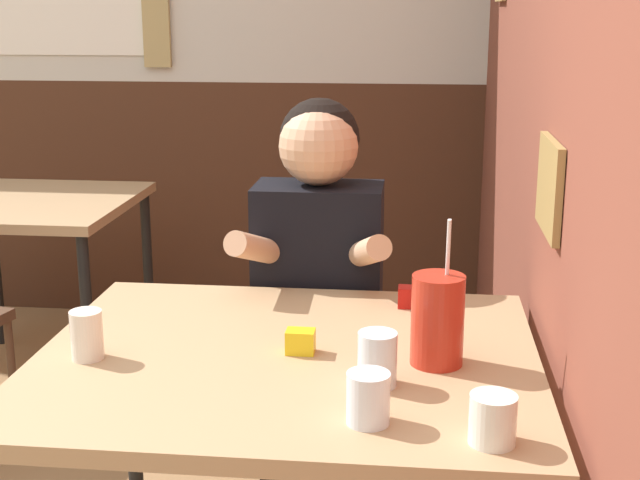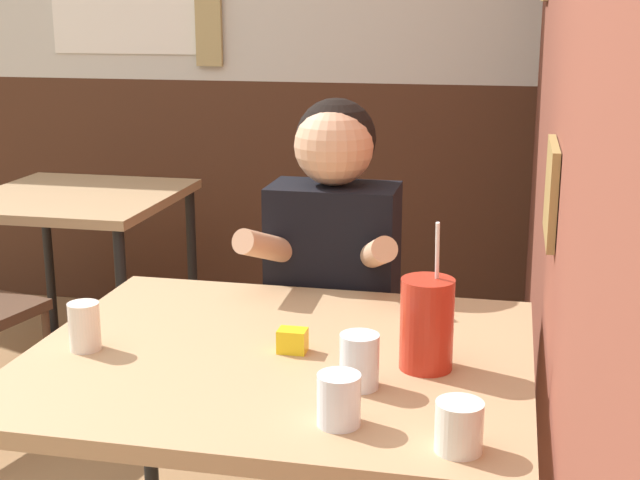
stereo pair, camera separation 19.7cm
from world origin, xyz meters
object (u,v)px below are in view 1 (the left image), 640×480
(background_table, at_px, (31,220))
(person_seated, at_px, (318,306))
(cocktail_pitcher, at_px, (438,320))
(main_table, at_px, (287,380))

(background_table, height_order, person_seated, person_seated)
(cocktail_pitcher, bearing_deg, main_table, 176.88)
(person_seated, height_order, cocktail_pitcher, person_seated)
(background_table, bearing_deg, person_seated, -35.49)
(main_table, relative_size, cocktail_pitcher, 3.43)
(background_table, relative_size, cocktail_pitcher, 2.56)
(background_table, relative_size, person_seated, 0.65)
(person_seated, distance_m, cocktail_pitcher, 0.68)
(main_table, xyz_separation_m, background_table, (-1.19, 1.42, -0.02))
(person_seated, bearing_deg, main_table, -90.29)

